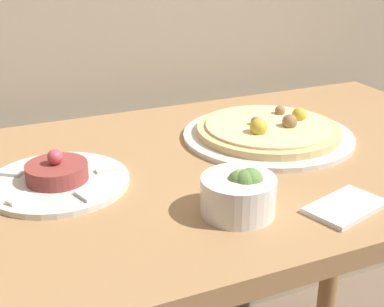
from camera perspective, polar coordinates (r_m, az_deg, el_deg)
The scene contains 5 objects.
dining_table at distance 1.05m, azimuth 2.35°, elevation -6.95°, with size 1.22×0.69×0.78m.
pizza_plate at distance 1.11m, azimuth 8.16°, elevation 2.34°, with size 0.35×0.35×0.06m.
tartare_plate at distance 0.92m, azimuth -14.15°, elevation -2.57°, with size 0.24×0.24×0.06m.
small_bowl at distance 0.80m, azimuth 5.07°, elevation -4.20°, with size 0.11×0.11×0.07m.
napkin at distance 0.86m, azimuth 16.07°, elevation -5.48°, with size 0.14×0.11×0.01m.
Camera 1 is at (-0.41, -0.47, 1.18)m, focal length 50.00 mm.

